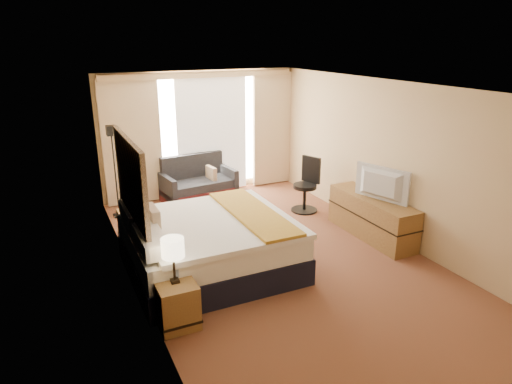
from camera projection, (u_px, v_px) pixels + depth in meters
name	position (u px, v px, depth m)	size (l,w,h in m)	color
floor	(276.00, 257.00, 7.09)	(4.20, 7.00, 0.02)	maroon
ceiling	(278.00, 86.00, 6.25)	(4.20, 7.00, 0.02)	white
wall_back	(200.00, 133.00, 9.67)	(4.20, 0.02, 2.60)	tan
wall_front	(479.00, 290.00, 3.67)	(4.20, 0.02, 2.60)	tan
wall_left	(131.00, 197.00, 5.82)	(0.02, 7.00, 2.60)	tan
wall_right	(389.00, 161.00, 7.52)	(0.02, 7.00, 2.60)	tan
headboard	(132.00, 193.00, 6.01)	(0.06, 1.85, 1.50)	black
nightstand_left	(176.00, 303.00, 5.34)	(0.45, 0.52, 0.55)	olive
nightstand_right	(134.00, 227.00, 7.48)	(0.45, 0.52, 0.55)	olive
media_dresser	(372.00, 217.00, 7.72)	(0.50, 1.80, 0.70)	olive
window	(211.00, 132.00, 9.74)	(2.30, 0.02, 2.30)	white
curtains	(201.00, 129.00, 9.53)	(4.12, 0.19, 2.56)	beige
bed	(210.00, 245.00, 6.56)	(2.27, 2.08, 1.10)	black
loveseat	(198.00, 185.00, 9.50)	(1.56, 0.95, 0.92)	#511719
floor_lamp	(113.00, 153.00, 8.33)	(0.22, 0.22, 1.73)	black
desk_chair	(307.00, 187.00, 8.86)	(0.53, 0.53, 1.06)	black
lamp_left	(173.00, 249.00, 5.12)	(0.26, 0.26, 0.55)	black
lamp_right	(129.00, 185.00, 7.19)	(0.29, 0.29, 0.62)	black
tissue_box	(177.00, 272.00, 5.39)	(0.13, 0.13, 0.11)	#829ACA
telephone	(138.00, 209.00, 7.42)	(0.18, 0.14, 0.07)	black
television	(379.00, 185.00, 7.36)	(0.97, 0.13, 0.56)	black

